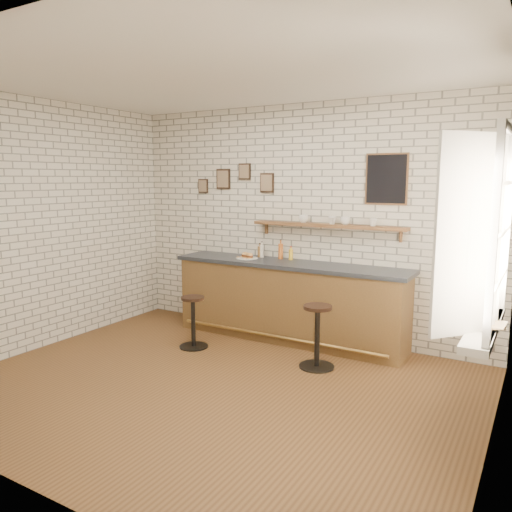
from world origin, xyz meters
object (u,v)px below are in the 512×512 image
Objects in this scene: sandwich_plate at (247,258)px; ciabatta_sandwich at (247,255)px; bar_stool_right at (317,334)px; shelf_cup_b at (332,220)px; bar_stool_left at (193,320)px; shelf_cup_d at (373,222)px; condiment_bottle_yellow at (291,254)px; bitters_bottle_brown at (260,251)px; bar_counter at (289,301)px; bitters_bottle_amber at (281,251)px; bitters_bottle_white at (262,251)px; shelf_cup_a at (304,219)px; book_lower at (481,324)px; shelf_cup_c at (345,221)px; book_upper at (481,323)px.

ciabatta_sandwich reaches higher than sandwich_plate.
shelf_cup_b is (-0.22, 0.91, 1.17)m from bar_stool_right.
bar_stool_left is 6.69× the size of shelf_cup_d.
bitters_bottle_brown is at bearing 180.00° from condiment_bottle_yellow.
bar_counter is 0.80m from sandwich_plate.
ciabatta_sandwich is 0.44m from bitters_bottle_amber.
shelf_cup_d is at bearing 1.00° from bitters_bottle_white.
shelf_cup_a is 2.90m from book_lower.
bitters_bottle_white is at bearing 76.51° from shelf_cup_c.
bar_stool_right is (1.58, 0.16, 0.03)m from bar_stool_left.
ciabatta_sandwich is at bearing 152.32° from bar_stool_right.
bitters_bottle_amber is at bearing 152.12° from shelf_cup_d.
book_lower is (2.30, -1.66, -0.61)m from shelf_cup_a.
sandwich_plate is at bearing -119.28° from bitters_bottle_white.
sandwich_plate reaches higher than bar_stool_left.
book_upper is at bearing -37.60° from shelf_cup_a.
book_lower is at bearing -25.52° from ciabatta_sandwich.
shelf_cup_b is 0.82× the size of shelf_cup_c.
condiment_bottle_yellow is (0.47, -0.00, -0.00)m from bitters_bottle_brown.
bar_counter is 12.81× the size of book_upper.
shelf_cup_d is at bearing -1.14° from shelf_cup_a.
book_upper is (1.40, -1.70, -0.58)m from shelf_cup_d.
condiment_bottle_yellow reaches higher than book_lower.
condiment_bottle_yellow is at bearing 152.29° from shelf_cup_d.
shelf_cup_d is (1.50, 0.03, 0.45)m from bitters_bottle_white.
bar_stool_right is at bearing -45.17° from bar_counter.
shelf_cup_b is (1.02, 0.03, 0.46)m from bitters_bottle_brown.
book_upper is at bearing -32.63° from bitters_bottle_amber.
shelf_cup_a is (0.16, 0.03, 0.46)m from condiment_bottle_yellow.
bar_stool_right is at bearing -27.68° from ciabatta_sandwich.
bitters_bottle_brown reaches higher than bar_stool_left.
bitters_bottle_amber is 2.73× the size of shelf_cup_d.
bitters_bottle_white is (0.03, -0.00, 0.01)m from bitters_bottle_brown.
bar_counter is 25.55× the size of shelf_cup_c.
bar_counter is at bearing 2.52° from ciabatta_sandwich.
bar_counter is at bearing -39.40° from bitters_bottle_amber.
ciabatta_sandwich is 0.23m from bitters_bottle_white.
bitters_bottle_brown is 1.12m from shelf_cup_b.
bar_stool_left is (-0.80, -1.04, -0.74)m from condiment_bottle_yellow.
shelf_cup_d is at bearing 0.97° from bitters_bottle_brown.
condiment_bottle_yellow is at bearing 20.22° from sandwich_plate.
bar_counter is 25.11× the size of shelf_cup_a.
book_upper is at bearing -34.18° from condiment_bottle_yellow.
bitters_bottle_white is 1.74× the size of shelf_cup_a.
book_upper is (1.74, -1.70, -0.59)m from shelf_cup_c.
bitters_bottle_amber is 0.53m from shelf_cup_a.
bar_stool_right is at bearing 5.66° from bar_stool_left.
bar_stool_left is at bearing -179.32° from shelf_cup_d.
bar_stool_left is at bearing -127.53° from condiment_bottle_yellow.
shelf_cup_d is (1.61, 0.23, 0.53)m from sandwich_plate.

